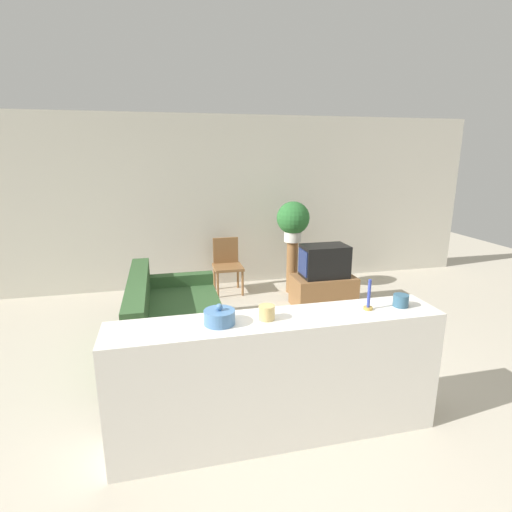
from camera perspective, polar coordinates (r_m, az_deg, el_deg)
ground_plane at (r=3.70m, az=1.27°, el=-20.46°), size 14.00×14.00×0.00m
wall_back at (r=6.45m, az=-6.43°, el=7.56°), size 9.00×0.06×2.70m
couch at (r=4.55m, az=-11.66°, el=-9.54°), size 1.00×1.85×0.83m
tv_stand at (r=5.76m, az=9.58°, el=-4.97°), size 0.86×0.52×0.44m
television at (r=5.62m, az=9.71°, el=-0.71°), size 0.64×0.40×0.45m
wooden_chair at (r=6.23m, az=-4.15°, el=-0.94°), size 0.44×0.44×0.84m
plant_stand at (r=6.22m, az=5.17°, el=-1.56°), size 0.17×0.17×0.81m
potted_plant at (r=6.06m, az=5.33°, el=5.23°), size 0.50×0.50×0.61m
foreground_counter at (r=3.13m, az=3.14°, el=-17.01°), size 2.45×0.44×0.97m
decorative_bowl at (r=2.80m, az=-5.24°, el=-8.65°), size 0.22×0.22×0.15m
candle_jar at (r=2.86m, az=1.55°, el=-8.06°), size 0.12×0.12×0.10m
candlestick at (r=3.14m, az=15.79°, el=-6.05°), size 0.07×0.07×0.24m
coffee_tin at (r=3.29m, az=19.98°, el=-6.00°), size 0.12×0.12×0.09m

